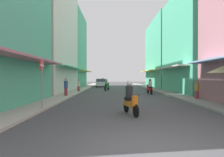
% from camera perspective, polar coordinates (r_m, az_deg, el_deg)
% --- Properties ---
extents(ground_plane, '(100.26, 100.26, 0.00)m').
position_cam_1_polar(ground_plane, '(23.45, 1.80, -3.85)').
color(ground_plane, '#424244').
extents(sidewalk_left, '(1.62, 53.57, 0.12)m').
position_cam_1_polar(sidewalk_left, '(23.82, -10.64, -3.65)').
color(sidewalk_left, '#ADA89E').
rests_on(sidewalk_left, ground).
extents(sidewalk_right, '(1.62, 53.57, 0.12)m').
position_cam_1_polar(sidewalk_right, '(24.18, 14.05, -3.59)').
color(sidewalk_right, gray).
rests_on(sidewalk_right, ground).
extents(building_left_mid, '(7.05, 11.96, 15.96)m').
position_cam_1_polar(building_left_mid, '(25.09, -19.74, 14.76)').
color(building_left_mid, silver).
rests_on(building_left_mid, ground).
extents(building_left_far, '(7.05, 9.85, 12.69)m').
position_cam_1_polar(building_left_far, '(35.41, -13.60, 7.85)').
color(building_left_far, '#4CB28C').
rests_on(building_left_far, ground).
extents(building_right_mid, '(7.05, 10.03, 10.93)m').
position_cam_1_polar(building_right_mid, '(23.79, 24.34, 9.37)').
color(building_right_mid, '#4CB28C').
rests_on(building_right_mid, ground).
extents(building_right_far, '(7.05, 12.66, 11.25)m').
position_cam_1_polar(building_right_far, '(34.95, 16.09, 6.76)').
color(building_right_far, '#4CB28C').
rests_on(building_right_far, ground).
extents(motorbike_red, '(0.55, 1.81, 1.58)m').
position_cam_1_polar(motorbike_red, '(20.34, 10.71, -2.52)').
color(motorbike_red, black).
rests_on(motorbike_red, ground).
extents(motorbike_black, '(0.74, 1.75, 1.58)m').
position_cam_1_polar(motorbike_black, '(38.78, -3.09, -1.13)').
color(motorbike_black, black).
rests_on(motorbike_black, ground).
extents(motorbike_orange, '(0.68, 1.77, 1.58)m').
position_cam_1_polar(motorbike_orange, '(9.14, 5.16, -6.11)').
color(motorbike_orange, black).
rests_on(motorbike_orange, ground).
extents(motorbike_green, '(0.70, 1.76, 1.58)m').
position_cam_1_polar(motorbike_green, '(25.24, -1.82, -1.95)').
color(motorbike_green, black).
rests_on(motorbike_green, ground).
extents(parked_car, '(2.03, 4.21, 1.45)m').
position_cam_1_polar(parked_car, '(35.02, -3.58, -1.24)').
color(parked_car, silver).
rests_on(parked_car, ground).
extents(pedestrian_midway, '(0.34, 0.34, 1.54)m').
position_cam_1_polar(pedestrian_midway, '(22.62, -10.01, -2.08)').
color(pedestrian_midway, '#99333F').
rests_on(pedestrian_midway, ground).
extents(pedestrian_crossing, '(0.34, 0.34, 1.68)m').
position_cam_1_polar(pedestrian_crossing, '(17.47, -13.61, -2.55)').
color(pedestrian_crossing, '#99333F').
rests_on(pedestrian_crossing, ground).
extents(pedestrian_far, '(0.34, 0.34, 1.56)m').
position_cam_1_polar(pedestrian_far, '(15.92, 23.33, -3.11)').
color(pedestrian_far, '#99333F').
rests_on(pedestrian_far, ground).
extents(vendor_umbrella, '(1.85, 1.85, 2.42)m').
position_cam_1_polar(vendor_umbrella, '(12.64, 29.86, 2.40)').
color(vendor_umbrella, '#99999E').
rests_on(vendor_umbrella, ground).
extents(street_sign_no_entry, '(0.07, 0.60, 2.65)m').
position_cam_1_polar(street_sign_no_entry, '(10.68, -20.08, 0.26)').
color(street_sign_no_entry, gray).
rests_on(street_sign_no_entry, ground).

